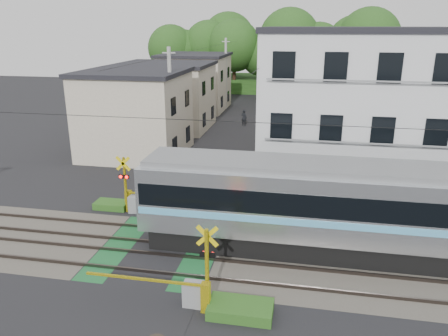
% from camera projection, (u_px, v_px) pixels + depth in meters
% --- Properties ---
extents(ground, '(120.00, 120.00, 0.00)m').
position_uv_depth(ground, '(159.00, 249.00, 19.20)').
color(ground, black).
extents(track_bed, '(120.00, 120.00, 0.14)m').
position_uv_depth(track_bed, '(159.00, 249.00, 19.19)').
color(track_bed, '#47423A').
rests_on(track_bed, ground).
extents(crossing_signal_near, '(4.74, 0.65, 3.09)m').
position_uv_depth(crossing_signal_near, '(195.00, 289.00, 15.11)').
color(crossing_signal_near, yellow).
rests_on(crossing_signal_near, ground).
extents(crossing_signal_far, '(4.74, 0.65, 3.09)m').
position_uv_depth(crossing_signal_far, '(134.00, 199.00, 22.85)').
color(crossing_signal_far, yellow).
rests_on(crossing_signal_far, ground).
extents(apartment_block, '(10.20, 8.36, 9.30)m').
position_uv_depth(apartment_block, '(350.00, 112.00, 25.08)').
color(apartment_block, silver).
rests_on(apartment_block, ground).
extents(houses_row, '(22.07, 31.35, 6.80)m').
position_uv_depth(houses_row, '(247.00, 91.00, 42.32)').
color(houses_row, beige).
rests_on(houses_row, ground).
extents(tree_hill, '(40.00, 13.97, 11.70)m').
position_uv_depth(tree_hill, '(272.00, 52.00, 61.41)').
color(tree_hill, '#27501A').
rests_on(tree_hill, ground).
extents(catenary, '(60.00, 5.04, 7.00)m').
position_uv_depth(catenary, '(302.00, 179.00, 17.01)').
color(catenary, '#2D2D33').
rests_on(catenary, ground).
extents(utility_poles, '(7.90, 42.00, 8.00)m').
position_uv_depth(utility_poles, '(229.00, 86.00, 39.58)').
color(utility_poles, '#A5A5A0').
rests_on(utility_poles, ground).
extents(pedestrian, '(0.67, 0.56, 1.58)m').
position_uv_depth(pedestrian, '(244.00, 118.00, 42.46)').
color(pedestrian, black).
rests_on(pedestrian, ground).
extents(weed_patches, '(10.25, 8.80, 0.40)m').
position_uv_depth(weed_patches, '(198.00, 250.00, 18.75)').
color(weed_patches, '#2D5E1E').
rests_on(weed_patches, ground).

